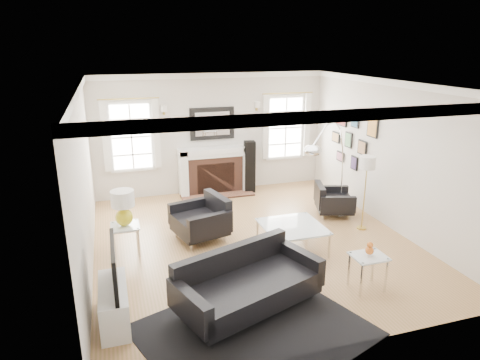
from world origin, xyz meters
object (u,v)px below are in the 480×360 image
object	(u,v)px
gourd_lamp	(123,206)
sofa	(246,284)
fireplace	(215,171)
armchair_left	(203,220)
armchair_right	(332,201)
coffee_table	(292,227)
arc_floor_lamp	(329,169)

from	to	relation	value
gourd_lamp	sofa	bearing A→B (deg)	-55.20
fireplace	gourd_lamp	world-z (taller)	gourd_lamp
armchair_left	armchair_right	xyz separation A→B (m)	(2.81, 0.32, -0.06)
coffee_table	fireplace	bearing A→B (deg)	99.29
armchair_left	arc_floor_lamp	size ratio (longest dim) A/B	0.53
gourd_lamp	arc_floor_lamp	size ratio (longest dim) A/B	0.28
arc_floor_lamp	coffee_table	bearing A→B (deg)	-145.09
armchair_left	sofa	bearing A→B (deg)	-88.07
fireplace	sofa	distance (m)	4.74
sofa	arc_floor_lamp	xyz separation A→B (m)	(2.32, 2.10, 0.81)
sofa	fireplace	bearing A→B (deg)	80.95
armchair_right	arc_floor_lamp	world-z (taller)	arc_floor_lamp
fireplace	armchair_right	xyz separation A→B (m)	(1.99, -2.06, -0.24)
armchair_right	arc_floor_lamp	size ratio (longest dim) A/B	0.46
sofa	armchair_right	bearing A→B (deg)	43.77
armchair_left	coffee_table	distance (m)	1.64
gourd_lamp	arc_floor_lamp	world-z (taller)	arc_floor_lamp
armchair_left	armchair_right	bearing A→B (deg)	6.55
sofa	armchair_left	xyz separation A→B (m)	(-0.08, 2.30, 0.01)
armchair_right	fireplace	bearing A→B (deg)	133.92
armchair_left	coffee_table	size ratio (longest dim) A/B	1.13
gourd_lamp	armchair_left	bearing A→B (deg)	8.39
armchair_left	arc_floor_lamp	distance (m)	2.53
coffee_table	gourd_lamp	bearing A→B (deg)	165.39
armchair_left	arc_floor_lamp	xyz separation A→B (m)	(2.40, -0.20, 0.80)
fireplace	arc_floor_lamp	distance (m)	3.09
gourd_lamp	armchair_right	bearing A→B (deg)	7.16
armchair_right	gourd_lamp	bearing A→B (deg)	-172.84
armchair_right	coffee_table	xyz separation A→B (m)	(-1.45, -1.24, 0.12)
fireplace	armchair_left	distance (m)	2.53
coffee_table	gourd_lamp	world-z (taller)	gourd_lamp
fireplace	armchair_right	bearing A→B (deg)	-46.08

